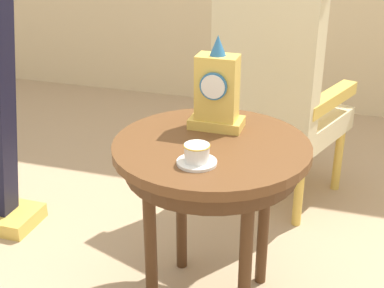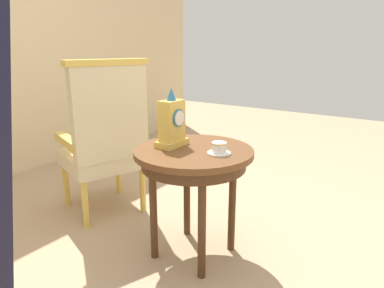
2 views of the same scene
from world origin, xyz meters
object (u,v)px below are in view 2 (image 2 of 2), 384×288
(teacup_left, at_px, (219,149))
(armchair, at_px, (105,137))
(mantel_clock, at_px, (172,123))
(side_table, at_px, (194,163))

(teacup_left, distance_m, armchair, 1.00)
(teacup_left, height_order, armchair, armchair)
(teacup_left, bearing_deg, mantel_clock, 93.62)
(mantel_clock, height_order, armchair, armchair)
(armchair, bearing_deg, mantel_clock, -98.58)
(mantel_clock, bearing_deg, teacup_left, -86.38)
(mantel_clock, bearing_deg, armchair, 81.42)
(teacup_left, height_order, mantel_clock, mantel_clock)
(side_table, relative_size, mantel_clock, 2.01)
(side_table, xyz_separation_m, teacup_left, (-0.00, -0.17, 0.11))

